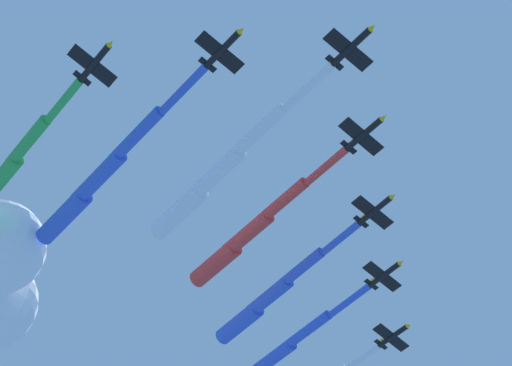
% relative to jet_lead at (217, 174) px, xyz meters
% --- Properties ---
extents(jet_lead, '(30.20, 55.19, 4.25)m').
position_rel_jet_lead_xyz_m(jet_lead, '(0.00, 0.00, 0.00)').
color(jet_lead, black).
extents(jet_port_inner, '(28.06, 50.83, 4.33)m').
position_rel_jet_lead_xyz_m(jet_port_inner, '(18.06, 2.67, 1.35)').
color(jet_port_inner, black).
extents(jet_starboard_inner, '(30.83, 57.31, 4.27)m').
position_rel_jet_lead_xyz_m(jet_starboard_inner, '(-7.14, 20.16, 1.28)').
color(jet_starboard_inner, black).
extents(jet_port_mid, '(28.79, 50.13, 4.35)m').
position_rel_jet_lead_xyz_m(jet_port_mid, '(38.03, 7.75, 1.86)').
color(jet_port_mid, black).
extents(jet_starboard_mid, '(29.18, 51.07, 4.37)m').
position_rel_jet_lead_xyz_m(jet_starboard_mid, '(-15.73, 34.84, -0.18)').
color(jet_starboard_mid, black).
extents(jet_port_outer, '(32.17, 57.17, 4.34)m').
position_rel_jet_lead_xyz_m(jet_port_outer, '(59.70, 17.88, 2.62)').
color(jet_port_outer, black).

